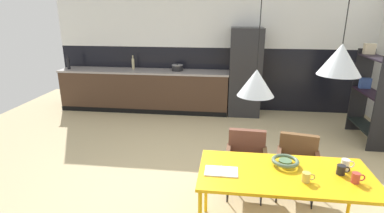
% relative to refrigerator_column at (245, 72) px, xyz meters
% --- Properties ---
extents(ground_plane, '(9.18, 9.18, 0.00)m').
position_rel_refrigerator_column_xyz_m(ground_plane, '(-0.73, -3.08, -0.93)').
color(ground_plane, tan).
extents(back_wall_splashback_dark, '(7.06, 0.12, 1.40)m').
position_rel_refrigerator_column_xyz_m(back_wall_splashback_dark, '(-0.73, 0.36, -0.23)').
color(back_wall_splashback_dark, black).
rests_on(back_wall_splashback_dark, ground).
extents(back_wall_panel_upper, '(7.06, 0.12, 1.40)m').
position_rel_refrigerator_column_xyz_m(back_wall_panel_upper, '(-0.73, 0.36, 1.17)').
color(back_wall_panel_upper, silver).
rests_on(back_wall_panel_upper, back_wall_splashback_dark).
extents(kitchen_counter, '(3.79, 0.63, 0.92)m').
position_rel_refrigerator_column_xyz_m(kitchen_counter, '(-2.23, -0.00, -0.47)').
color(kitchen_counter, '#412C1F').
rests_on(kitchen_counter, ground).
extents(refrigerator_column, '(0.67, 0.60, 1.86)m').
position_rel_refrigerator_column_xyz_m(refrigerator_column, '(0.00, 0.00, 0.00)').
color(refrigerator_column, '#232326').
rests_on(refrigerator_column, ground).
extents(dining_table, '(1.61, 0.76, 0.75)m').
position_rel_refrigerator_column_xyz_m(dining_table, '(0.22, -3.86, -0.23)').
color(dining_table, '#EFAC11').
rests_on(dining_table, ground).
extents(armchair_far_side, '(0.51, 0.50, 0.79)m').
position_rel_refrigerator_column_xyz_m(armchair_far_side, '(-0.09, -3.04, -0.43)').
color(armchair_far_side, brown).
rests_on(armchair_far_side, ground).
extents(armchair_facing_counter, '(0.56, 0.55, 0.75)m').
position_rel_refrigerator_column_xyz_m(armchair_facing_counter, '(0.53, -3.02, -0.45)').
color(armchair_facing_counter, brown).
rests_on(armchair_facing_counter, ground).
extents(fruit_bowl, '(0.26, 0.26, 0.07)m').
position_rel_refrigerator_column_xyz_m(fruit_bowl, '(0.24, -3.71, -0.13)').
color(fruit_bowl, '#4C704C').
rests_on(fruit_bowl, dining_table).
extents(open_book, '(0.31, 0.19, 0.02)m').
position_rel_refrigerator_column_xyz_m(open_book, '(-0.37, -3.92, -0.17)').
color(open_book, white).
rests_on(open_book, dining_table).
extents(mug_tall_blue, '(0.12, 0.08, 0.09)m').
position_rel_refrigerator_column_xyz_m(mug_tall_blue, '(0.73, -3.82, -0.13)').
color(mug_tall_blue, black).
rests_on(mug_tall_blue, dining_table).
extents(mug_short_terracotta, '(0.12, 0.08, 0.11)m').
position_rel_refrigerator_column_xyz_m(mug_short_terracotta, '(0.80, -3.73, -0.12)').
color(mug_short_terracotta, white).
rests_on(mug_short_terracotta, dining_table).
extents(mug_glass_clear, '(0.12, 0.07, 0.09)m').
position_rel_refrigerator_column_xyz_m(mug_glass_clear, '(0.38, -3.99, -0.13)').
color(mug_glass_clear, gold).
rests_on(mug_glass_clear, dining_table).
extents(mug_wide_latte, '(0.11, 0.07, 0.09)m').
position_rel_refrigerator_column_xyz_m(mug_wide_latte, '(0.81, -3.96, -0.13)').
color(mug_wide_latte, '#B23D33').
rests_on(mug_wide_latte, dining_table).
extents(cooking_pot, '(0.25, 0.25, 0.16)m').
position_rel_refrigerator_column_xyz_m(cooking_pot, '(-1.48, 0.04, 0.06)').
color(cooking_pot, black).
rests_on(cooking_pot, kitchen_counter).
extents(bottle_spice_small, '(0.07, 0.07, 0.32)m').
position_rel_refrigerator_column_xyz_m(bottle_spice_small, '(-3.95, -0.08, 0.12)').
color(bottle_spice_small, black).
rests_on(bottle_spice_small, kitchen_counter).
extents(bottle_wine_green, '(0.06, 0.06, 0.31)m').
position_rel_refrigerator_column_xyz_m(bottle_wine_green, '(-2.50, 0.10, 0.12)').
color(bottle_wine_green, tan).
rests_on(bottle_wine_green, kitchen_counter).
extents(open_shelf_unit, '(0.30, 0.98, 1.64)m').
position_rel_refrigerator_column_xyz_m(open_shelf_unit, '(2.08, -1.12, -0.07)').
color(open_shelf_unit, black).
rests_on(open_shelf_unit, ground).
extents(pendant_lamp_over_table_near, '(0.32, 0.32, 1.26)m').
position_rel_refrigerator_column_xyz_m(pendant_lamp_over_table_near, '(-0.10, -3.85, 0.68)').
color(pendant_lamp_over_table_near, black).
extents(pendant_lamp_over_table_far, '(0.34, 0.34, 1.05)m').
position_rel_refrigerator_column_xyz_m(pendant_lamp_over_table_far, '(0.55, -3.90, 0.90)').
color(pendant_lamp_over_table_far, black).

